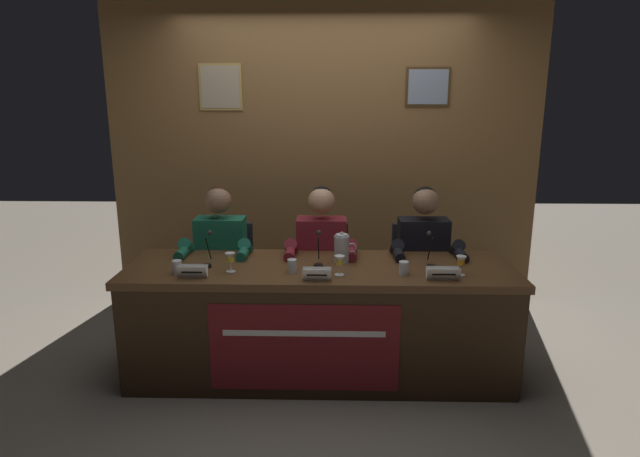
{
  "coord_description": "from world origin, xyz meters",
  "views": [
    {
      "loc": [
        0.08,
        -3.32,
        1.83
      ],
      "look_at": [
        0.0,
        0.0,
        1.01
      ],
      "focal_mm": 29.92,
      "sensor_mm": 36.0,
      "label": 1
    }
  ],
  "objects_px": {
    "nameplate_right": "(443,274)",
    "panelist_right": "(424,258)",
    "chair_right": "(418,285)",
    "water_pitcher_central": "(342,248)",
    "juice_glass_left": "(230,259)",
    "microphone_right": "(430,255)",
    "juice_glass_center": "(340,262)",
    "microphone_center": "(318,254)",
    "water_cup_right": "(404,269)",
    "juice_glass_right": "(461,262)",
    "conference_table": "(319,308)",
    "microphone_left": "(208,255)",
    "panelist_center": "(321,258)",
    "water_cup_center": "(292,267)",
    "chair_left": "(226,283)",
    "panelist_left": "(219,257)",
    "nameplate_left": "(192,271)",
    "nameplate_center": "(317,274)",
    "chair_center": "(322,284)"
  },
  "relations": [
    {
      "from": "microphone_center",
      "to": "water_cup_right",
      "type": "bearing_deg",
      "value": -18.36
    },
    {
      "from": "panelist_left",
      "to": "juice_glass_center",
      "type": "distance_m",
      "value": 1.04
    },
    {
      "from": "chair_left",
      "to": "panelist_left",
      "type": "xyz_separation_m",
      "value": [
        0.0,
        -0.2,
        0.28
      ]
    },
    {
      "from": "panelist_left",
      "to": "microphone_center",
      "type": "xyz_separation_m",
      "value": [
        0.73,
        -0.36,
        0.13
      ]
    },
    {
      "from": "chair_right",
      "to": "water_pitcher_central",
      "type": "bearing_deg",
      "value": -141.18
    },
    {
      "from": "microphone_left",
      "to": "water_cup_center",
      "type": "xyz_separation_m",
      "value": [
        0.56,
        -0.13,
        -0.04
      ]
    },
    {
      "from": "water_cup_right",
      "to": "juice_glass_right",
      "type": "bearing_deg",
      "value": -0.52
    },
    {
      "from": "nameplate_left",
      "to": "panelist_center",
      "type": "bearing_deg",
      "value": 38.85
    },
    {
      "from": "juice_glass_left",
      "to": "microphone_right",
      "type": "bearing_deg",
      "value": 6.38
    },
    {
      "from": "water_cup_right",
      "to": "water_pitcher_central",
      "type": "height_order",
      "value": "water_pitcher_central"
    },
    {
      "from": "nameplate_right",
      "to": "microphone_right",
      "type": "distance_m",
      "value": 0.27
    },
    {
      "from": "panelist_right",
      "to": "conference_table",
      "type": "bearing_deg",
      "value": -148.0
    },
    {
      "from": "microphone_left",
      "to": "chair_center",
      "type": "relative_size",
      "value": 0.25
    },
    {
      "from": "nameplate_left",
      "to": "microphone_center",
      "type": "distance_m",
      "value": 0.81
    },
    {
      "from": "nameplate_right",
      "to": "panelist_right",
      "type": "bearing_deg",
      "value": 90.55
    },
    {
      "from": "panelist_center",
      "to": "water_cup_center",
      "type": "bearing_deg",
      "value": -108.63
    },
    {
      "from": "panelist_center",
      "to": "water_pitcher_central",
      "type": "relative_size",
      "value": 5.76
    },
    {
      "from": "chair_left",
      "to": "nameplate_right",
      "type": "bearing_deg",
      "value": -28.93
    },
    {
      "from": "microphone_right",
      "to": "panelist_right",
      "type": "bearing_deg",
      "value": 85.8
    },
    {
      "from": "water_cup_center",
      "to": "water_cup_right",
      "type": "bearing_deg",
      "value": -2.22
    },
    {
      "from": "chair_center",
      "to": "panelist_center",
      "type": "xyz_separation_m",
      "value": [
        0.0,
        -0.2,
        0.28
      ]
    },
    {
      "from": "juice_glass_left",
      "to": "nameplate_center",
      "type": "xyz_separation_m",
      "value": [
        0.55,
        -0.15,
        -0.05
      ]
    },
    {
      "from": "nameplate_center",
      "to": "water_pitcher_central",
      "type": "relative_size",
      "value": 0.83
    },
    {
      "from": "nameplate_left",
      "to": "conference_table",
      "type": "bearing_deg",
      "value": 11.49
    },
    {
      "from": "juice_glass_center",
      "to": "juice_glass_right",
      "type": "xyz_separation_m",
      "value": [
        0.75,
        0.01,
        0.0
      ]
    },
    {
      "from": "conference_table",
      "to": "juice_glass_left",
      "type": "relative_size",
      "value": 20.38
    },
    {
      "from": "water_pitcher_central",
      "to": "nameplate_right",
      "type": "bearing_deg",
      "value": -29.49
    },
    {
      "from": "water_cup_center",
      "to": "chair_right",
      "type": "distance_m",
      "value": 1.21
    },
    {
      "from": "panelist_left",
      "to": "panelist_center",
      "type": "distance_m",
      "value": 0.74
    },
    {
      "from": "nameplate_center",
      "to": "microphone_right",
      "type": "bearing_deg",
      "value": 22.08
    },
    {
      "from": "nameplate_center",
      "to": "microphone_center",
      "type": "distance_m",
      "value": 0.3
    },
    {
      "from": "chair_right",
      "to": "microphone_right",
      "type": "xyz_separation_m",
      "value": [
        -0.03,
        -0.56,
        0.41
      ]
    },
    {
      "from": "water_cup_right",
      "to": "conference_table",
      "type": "bearing_deg",
      "value": 172.51
    },
    {
      "from": "conference_table",
      "to": "nameplate_left",
      "type": "relative_size",
      "value": 13.89
    },
    {
      "from": "conference_table",
      "to": "microphone_left",
      "type": "height_order",
      "value": "microphone_left"
    },
    {
      "from": "juice_glass_center",
      "to": "microphone_center",
      "type": "distance_m",
      "value": 0.24
    },
    {
      "from": "juice_glass_left",
      "to": "microphone_right",
      "type": "relative_size",
      "value": 0.57
    },
    {
      "from": "juice_glass_center",
      "to": "nameplate_right",
      "type": "bearing_deg",
      "value": -6.91
    },
    {
      "from": "nameplate_left",
      "to": "microphone_right",
      "type": "height_order",
      "value": "microphone_right"
    },
    {
      "from": "microphone_center",
      "to": "water_cup_right",
      "type": "relative_size",
      "value": 2.54
    },
    {
      "from": "chair_left",
      "to": "panelist_center",
      "type": "distance_m",
      "value": 0.82
    },
    {
      "from": "microphone_left",
      "to": "chair_left",
      "type": "bearing_deg",
      "value": 91.05
    },
    {
      "from": "panelist_right",
      "to": "water_pitcher_central",
      "type": "xyz_separation_m",
      "value": [
        -0.6,
        -0.28,
        0.15
      ]
    },
    {
      "from": "panelist_center",
      "to": "nameplate_right",
      "type": "height_order",
      "value": "panelist_center"
    },
    {
      "from": "panelist_left",
      "to": "nameplate_left",
      "type": "height_order",
      "value": "panelist_left"
    },
    {
      "from": "chair_right",
      "to": "juice_glass_right",
      "type": "height_order",
      "value": "chair_right"
    },
    {
      "from": "juice_glass_center",
      "to": "microphone_center",
      "type": "xyz_separation_m",
      "value": [
        -0.14,
        0.19,
        -0.01
      ]
    },
    {
      "from": "conference_table",
      "to": "panelist_center",
      "type": "bearing_deg",
      "value": 89.76
    },
    {
      "from": "panelist_left",
      "to": "panelist_right",
      "type": "bearing_deg",
      "value": 0.0
    },
    {
      "from": "nameplate_center",
      "to": "microphone_left",
      "type": "bearing_deg",
      "value": 158.94
    }
  ]
}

